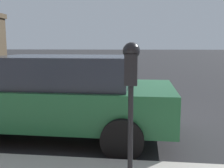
{
  "coord_description": "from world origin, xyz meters",
  "views": [
    {
      "loc": [
        -5.61,
        -0.59,
        1.68
      ],
      "look_at": [
        -2.54,
        -0.23,
        1.23
      ],
      "focal_mm": 42.0,
      "sensor_mm": 36.0,
      "label": 1
    }
  ],
  "objects": [
    {
      "name": "parking_meter",
      "position": [
        -2.73,
        -0.47,
        1.35
      ],
      "size": [
        0.21,
        0.19,
        1.59
      ],
      "color": "black",
      "rests_on": "sidewalk"
    },
    {
      "name": "ground_plane",
      "position": [
        0.0,
        0.0,
        0.0
      ],
      "size": [
        220.0,
        220.0,
        0.0
      ],
      "primitive_type": "plane",
      "color": "#2B2B2D"
    },
    {
      "name": "car_green",
      "position": [
        -0.98,
        0.97,
        0.79
      ],
      "size": [
        2.15,
        4.34,
        1.5
      ],
      "rotation": [
        0.0,
        0.0,
        -0.01
      ],
      "color": "#1E5B33",
      "rests_on": "ground_plane"
    }
  ]
}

